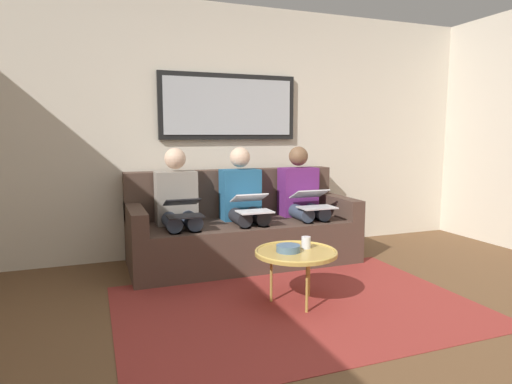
{
  "coord_description": "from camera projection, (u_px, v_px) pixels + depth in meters",
  "views": [
    {
      "loc": [
        1.38,
        1.96,
        1.27
      ],
      "look_at": [
        0.0,
        -1.7,
        0.75
      ],
      "focal_mm": 30.76,
      "sensor_mm": 36.0,
      "label": 1
    }
  ],
  "objects": [
    {
      "name": "laptop_silver",
      "position": [
        313.0,
        200.0,
        4.29
      ],
      "size": [
        0.35,
        0.38,
        0.17
      ],
      "color": "silver"
    },
    {
      "name": "laptop_white",
      "position": [
        252.0,
        204.0,
        4.06
      ],
      "size": [
        0.31,
        0.37,
        0.16
      ],
      "color": "white"
    },
    {
      "name": "area_rug",
      "position": [
        296.0,
        306.0,
        3.25
      ],
      "size": [
        2.6,
        1.8,
        0.01
      ],
      "primitive_type": "cube",
      "color": "maroon",
      "rests_on": "ground_plane"
    },
    {
      "name": "person_right",
      "position": [
        178.0,
        206.0,
        4.06
      ],
      "size": [
        0.38,
        0.58,
        1.14
      ],
      "color": "gray",
      "rests_on": "couch"
    },
    {
      "name": "coffee_table",
      "position": [
        296.0,
        253.0,
        3.25
      ],
      "size": [
        0.61,
        0.61,
        0.41
      ],
      "color": "tan",
      "rests_on": "ground_plane"
    },
    {
      "name": "wall_rear",
      "position": [
        227.0,
        131.0,
        4.7
      ],
      "size": [
        6.0,
        0.12,
        2.6
      ],
      "primitive_type": "cube",
      "color": "beige",
      "rests_on": "ground_plane"
    },
    {
      "name": "bowl",
      "position": [
        288.0,
        248.0,
        3.23
      ],
      "size": [
        0.18,
        0.18,
        0.05
      ],
      "primitive_type": "cylinder",
      "color": "slate",
      "rests_on": "coffee_table"
    },
    {
      "name": "framed_mirror",
      "position": [
        229.0,
        107.0,
        4.58
      ],
      "size": [
        1.48,
        0.05,
        0.68
      ],
      "color": "black"
    },
    {
      "name": "ground_plane",
      "position": [
        362.0,
        370.0,
        2.47
      ],
      "size": [
        6.0,
        5.2,
        0.1
      ],
      "primitive_type": "cube",
      "color": "brown"
    },
    {
      "name": "cup",
      "position": [
        306.0,
        242.0,
        3.33
      ],
      "size": [
        0.07,
        0.07,
        0.09
      ],
      "primitive_type": "cylinder",
      "color": "silver",
      "rests_on": "coffee_table"
    },
    {
      "name": "person_middle",
      "position": [
        243.0,
        202.0,
        4.28
      ],
      "size": [
        0.38,
        0.58,
        1.14
      ],
      "color": "#235B84",
      "rests_on": "couch"
    },
    {
      "name": "couch",
      "position": [
        241.0,
        230.0,
        4.39
      ],
      "size": [
        2.2,
        0.9,
        0.9
      ],
      "color": "#4C382D",
      "rests_on": "ground_plane"
    },
    {
      "name": "person_left",
      "position": [
        302.0,
        199.0,
        4.51
      ],
      "size": [
        0.38,
        0.58,
        1.14
      ],
      "color": "#66236B",
      "rests_on": "couch"
    },
    {
      "name": "laptop_black",
      "position": [
        183.0,
        208.0,
        3.83
      ],
      "size": [
        0.31,
        0.34,
        0.15
      ],
      "color": "black"
    }
  ]
}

